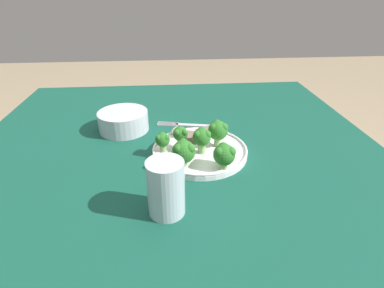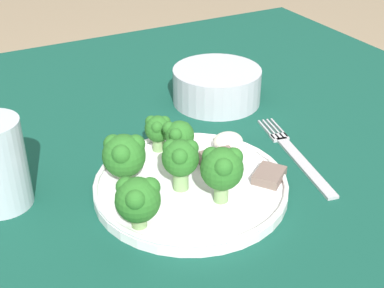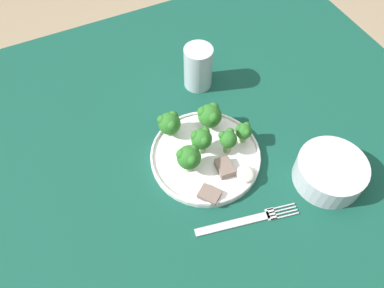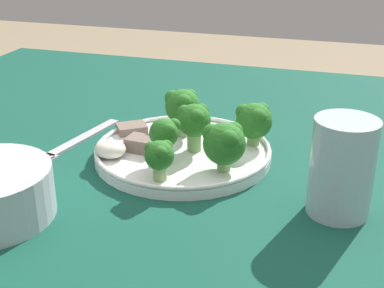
# 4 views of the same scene
# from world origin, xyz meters

# --- Properties ---
(table) EXTENTS (1.10, 1.06, 0.70)m
(table) POSITION_xyz_m (0.00, 0.00, 0.61)
(table) COLOR #114738
(table) RESTS_ON ground_plane
(dinner_plate) EXTENTS (0.23, 0.23, 0.02)m
(dinner_plate) POSITION_xyz_m (-0.01, -0.06, 0.71)
(dinner_plate) COLOR white
(dinner_plate) RESTS_ON table
(fork) EXTENTS (0.06, 0.20, 0.00)m
(fork) POSITION_xyz_m (0.15, -0.05, 0.71)
(fork) COLOR #B2B2B7
(fork) RESTS_ON table
(cream_bowl) EXTENTS (0.14, 0.14, 0.06)m
(cream_bowl) POSITION_xyz_m (0.14, 0.15, 0.73)
(cream_bowl) COLOR #B7BCC6
(cream_bowl) RESTS_ON table
(drinking_glass) EXTENTS (0.07, 0.07, 0.11)m
(drinking_glass) POSITION_xyz_m (-0.21, 0.03, 0.75)
(drinking_glass) COLOR #B2C1CC
(drinking_glass) RESTS_ON table
(broccoli_floret_near_rim_left) EXTENTS (0.05, 0.05, 0.06)m
(broccoli_floret_near_rim_left) POSITION_xyz_m (-0.09, -0.10, 0.75)
(broccoli_floret_near_rim_left) COLOR #7FA866
(broccoli_floret_near_rim_left) RESTS_ON dinner_plate
(broccoli_floret_center_left) EXTENTS (0.04, 0.04, 0.06)m
(broccoli_floret_center_left) POSITION_xyz_m (-0.02, -0.06, 0.76)
(broccoli_floret_center_left) COLOR #7FA866
(broccoli_floret_center_left) RESTS_ON dinner_plate
(broccoli_floret_back_left) EXTENTS (0.05, 0.05, 0.07)m
(broccoli_floret_back_left) POSITION_xyz_m (0.01, -0.10, 0.76)
(broccoli_floret_back_left) COLOR #7FA866
(broccoli_floret_back_left) RESTS_ON dinner_plate
(broccoli_floret_front_left) EXTENTS (0.05, 0.05, 0.06)m
(broccoli_floret_front_left) POSITION_xyz_m (-0.07, -0.01, 0.75)
(broccoli_floret_front_left) COLOR #7FA866
(broccoli_floret_front_left) RESTS_ON dinner_plate
(broccoli_floret_center_back) EXTENTS (0.04, 0.04, 0.06)m
(broccoli_floret_center_back) POSITION_xyz_m (-0.00, -0.01, 0.76)
(broccoli_floret_center_back) COLOR #7FA866
(broccoli_floret_center_back) RESTS_ON dinner_plate
(broccoli_floret_mid_cluster) EXTENTS (0.04, 0.03, 0.05)m
(broccoli_floret_mid_cluster) POSITION_xyz_m (-0.01, 0.03, 0.75)
(broccoli_floret_mid_cluster) COLOR #7FA866
(broccoli_floret_mid_cluster) RESTS_ON dinner_plate
(meat_slice_front_slice) EXTENTS (0.05, 0.05, 0.01)m
(meat_slice_front_slice) POSITION_xyz_m (0.08, -0.09, 0.72)
(meat_slice_front_slice) COLOR #756056
(meat_slice_front_slice) RESTS_ON dinner_plate
(meat_slice_middle_slice) EXTENTS (0.04, 0.03, 0.02)m
(meat_slice_middle_slice) POSITION_xyz_m (0.04, -0.04, 0.72)
(meat_slice_middle_slice) COLOR #756056
(meat_slice_middle_slice) RESTS_ON dinner_plate
(sauce_dollop) EXTENTS (0.04, 0.04, 0.02)m
(sauce_dollop) POSITION_xyz_m (0.07, -0.01, 0.73)
(sauce_dollop) COLOR silver
(sauce_dollop) RESTS_ON dinner_plate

